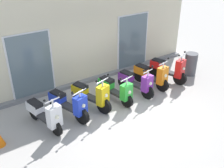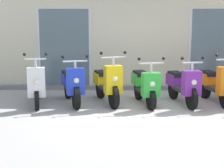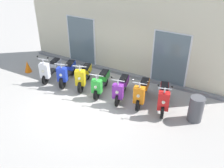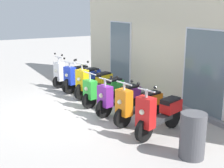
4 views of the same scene
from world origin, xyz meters
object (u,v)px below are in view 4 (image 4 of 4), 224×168
(traffic_cone, at_px, (58,72))
(scooter_white, at_px, (71,73))
(scooter_red, at_px, (159,114))
(scooter_purple, at_px, (119,97))
(scooter_yellow, at_px, (94,82))
(trash_bin, at_px, (193,136))
(scooter_orange, at_px, (138,104))
(scooter_green, at_px, (103,90))
(scooter_blue, at_px, (82,78))

(traffic_cone, bearing_deg, scooter_white, 1.96)
(scooter_red, bearing_deg, scooter_purple, -177.60)
(scooter_red, bearing_deg, scooter_yellow, 179.76)
(scooter_purple, height_order, traffic_cone, scooter_purple)
(traffic_cone, bearing_deg, trash_bin, 0.78)
(trash_bin, bearing_deg, scooter_orange, 177.11)
(scooter_green, distance_m, scooter_purple, 0.88)
(scooter_orange, bearing_deg, scooter_yellow, -179.88)
(scooter_blue, xyz_separation_m, trash_bin, (5.39, -0.04, -0.01))
(scooter_red, bearing_deg, trash_bin, -4.02)
(scooter_purple, height_order, scooter_orange, scooter_orange)
(scooter_yellow, height_order, scooter_orange, scooter_yellow)
(scooter_blue, distance_m, scooter_red, 4.23)
(scooter_yellow, distance_m, scooter_orange, 2.56)
(scooter_red, height_order, trash_bin, scooter_red)
(scooter_yellow, bearing_deg, trash_bin, -1.20)
(scooter_green, distance_m, scooter_orange, 1.69)
(scooter_yellow, distance_m, scooter_red, 3.41)
(scooter_green, bearing_deg, scooter_orange, 3.70)
(scooter_yellow, xyz_separation_m, scooter_red, (3.41, -0.01, 0.02))
(scooter_red, bearing_deg, scooter_orange, 178.66)
(scooter_blue, height_order, scooter_green, scooter_blue)
(scooter_yellow, relative_size, traffic_cone, 3.06)
(scooter_white, relative_size, scooter_blue, 0.95)
(scooter_green, height_order, scooter_purple, scooter_purple)
(scooter_blue, height_order, scooter_yellow, scooter_yellow)
(scooter_purple, bearing_deg, scooter_red, 2.40)
(scooter_white, relative_size, scooter_purple, 0.99)
(scooter_white, height_order, scooter_red, scooter_red)
(trash_bin, bearing_deg, scooter_red, 175.98)
(scooter_purple, distance_m, trash_bin, 2.81)
(scooter_yellow, xyz_separation_m, scooter_green, (0.88, -0.10, -0.03))
(scooter_white, height_order, traffic_cone, scooter_white)
(scooter_yellow, xyz_separation_m, trash_bin, (4.57, -0.10, -0.03))
(traffic_cone, bearing_deg, scooter_blue, 3.90)
(scooter_purple, bearing_deg, trash_bin, -0.25)
(scooter_white, distance_m, scooter_orange, 4.19)
(scooter_purple, xyz_separation_m, scooter_red, (1.65, 0.07, 0.03))
(scooter_red, distance_m, trash_bin, 1.16)
(scooter_white, xyz_separation_m, scooter_blue, (0.80, 0.10, -0.01))
(scooter_white, distance_m, scooter_red, 5.03)
(scooter_blue, bearing_deg, trash_bin, -0.46)
(trash_bin, bearing_deg, traffic_cone, -179.22)
(scooter_purple, bearing_deg, scooter_orange, 6.30)
(scooter_orange, bearing_deg, traffic_cone, -177.89)
(scooter_yellow, xyz_separation_m, traffic_cone, (-2.96, -0.20, -0.22))
(scooter_green, bearing_deg, scooter_yellow, 173.28)
(scooter_white, bearing_deg, scooter_green, 1.11)
(scooter_blue, distance_m, scooter_orange, 3.39)
(trash_bin, bearing_deg, scooter_white, -179.48)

